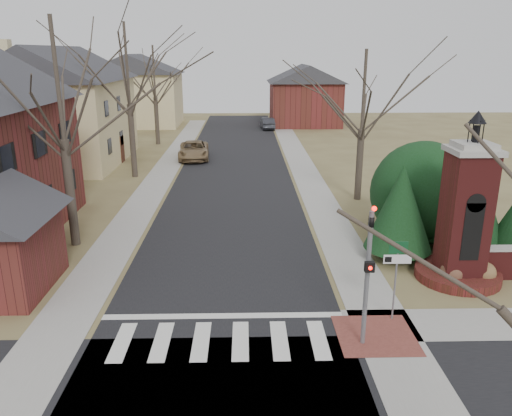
{
  "coord_description": "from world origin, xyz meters",
  "views": [
    {
      "loc": [
        0.77,
        -12.52,
        8.44
      ],
      "look_at": [
        1.2,
        6.0,
        2.63
      ],
      "focal_mm": 35.0,
      "sensor_mm": 36.0,
      "label": 1
    }
  ],
  "objects_px": {
    "traffic_signal_pole": "(368,265)",
    "sign_post": "(397,265)",
    "brick_gate_monument": "(464,226)",
    "pickup_truck": "(194,150)",
    "distant_car": "(267,123)"
  },
  "relations": [
    {
      "from": "traffic_signal_pole",
      "to": "sign_post",
      "type": "height_order",
      "value": "traffic_signal_pole"
    },
    {
      "from": "brick_gate_monument",
      "to": "pickup_truck",
      "type": "bearing_deg",
      "value": 118.33
    },
    {
      "from": "brick_gate_monument",
      "to": "traffic_signal_pole",
      "type": "bearing_deg",
      "value": -136.76
    },
    {
      "from": "sign_post",
      "to": "brick_gate_monument",
      "type": "distance_m",
      "value": 4.55
    },
    {
      "from": "traffic_signal_pole",
      "to": "pickup_truck",
      "type": "xyz_separation_m",
      "value": [
        -7.7,
        27.42,
        -1.87
      ]
    },
    {
      "from": "brick_gate_monument",
      "to": "pickup_truck",
      "type": "height_order",
      "value": "brick_gate_monument"
    },
    {
      "from": "sign_post",
      "to": "brick_gate_monument",
      "type": "xyz_separation_m",
      "value": [
        3.41,
        3.01,
        0.22
      ]
    },
    {
      "from": "sign_post",
      "to": "distant_car",
      "type": "xyz_separation_m",
      "value": [
        -2.19,
        42.59,
        -1.3
      ]
    },
    {
      "from": "traffic_signal_pole",
      "to": "distant_car",
      "type": "distance_m",
      "value": 44.06
    },
    {
      "from": "sign_post",
      "to": "distant_car",
      "type": "distance_m",
      "value": 42.67
    },
    {
      "from": "traffic_signal_pole",
      "to": "sign_post",
      "type": "bearing_deg",
      "value": 47.57
    },
    {
      "from": "pickup_truck",
      "to": "distant_car",
      "type": "relative_size",
      "value": 1.32
    },
    {
      "from": "pickup_truck",
      "to": "distant_car",
      "type": "height_order",
      "value": "pickup_truck"
    },
    {
      "from": "traffic_signal_pole",
      "to": "pickup_truck",
      "type": "height_order",
      "value": "traffic_signal_pole"
    },
    {
      "from": "distant_car",
      "to": "sign_post",
      "type": "bearing_deg",
      "value": 89.0
    }
  ]
}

